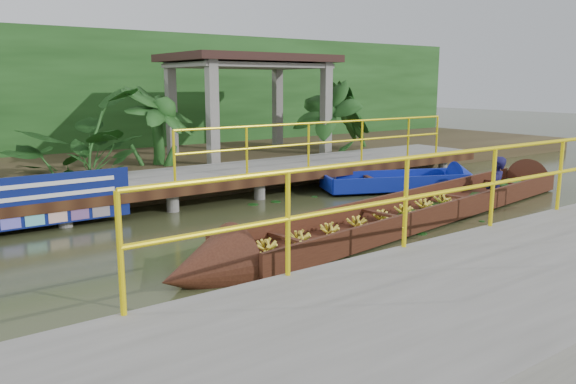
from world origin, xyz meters
TOP-DOWN VIEW (x-y plane):
  - ground at (0.00, 0.00)m, footprint 80.00×80.00m
  - land_strip at (0.00, 7.50)m, footprint 30.00×8.00m
  - far_dock at (0.02, 3.43)m, footprint 16.00×2.06m
  - pavilion at (3.00, 6.30)m, footprint 4.40×3.00m
  - foliage_backdrop at (0.00, 10.00)m, footprint 30.00×0.80m
  - vendor_boat at (2.68, -0.49)m, footprint 11.04×2.59m
  - moored_blue_boat at (4.89, 1.33)m, footprint 3.90×2.38m
  - blue_banner at (-3.31, 2.48)m, footprint 2.75×0.04m
  - tropical_plants at (-0.20, 5.30)m, footprint 14.51×1.51m

SIDE VIEW (x-z plane):
  - ground at x=0.00m, z-range 0.00..0.00m
  - moored_blue_boat at x=4.89m, z-range -0.29..0.62m
  - vendor_boat at x=2.68m, z-range -0.83..1.24m
  - land_strip at x=0.00m, z-range 0.00..0.45m
  - far_dock at x=0.02m, z-range -0.35..1.30m
  - blue_banner at x=-3.31m, z-range 0.13..0.99m
  - tropical_plants at x=-0.20m, z-range 0.45..2.33m
  - foliage_backdrop at x=0.00m, z-range 0.00..4.00m
  - pavilion at x=3.00m, z-range 1.32..4.32m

